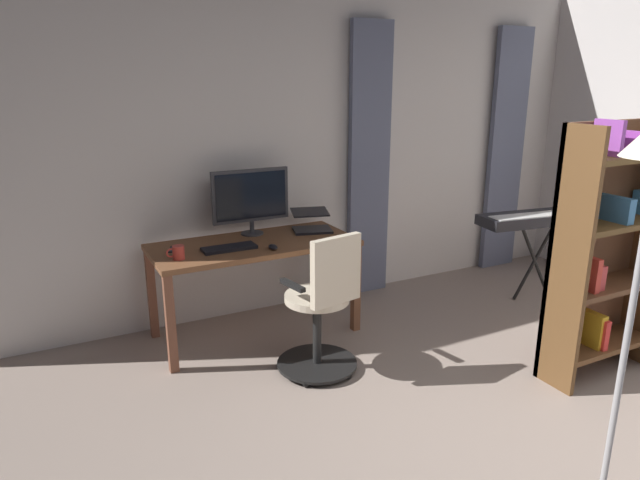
# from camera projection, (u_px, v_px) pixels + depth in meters

# --- Properties ---
(back_room_partition) EXTENTS (5.74, 0.10, 2.83)m
(back_room_partition) POSITION_uv_depth(u_px,v_px,m) (310.00, 143.00, 4.87)
(back_room_partition) COLOR silver
(back_room_partition) RESTS_ON ground
(curtain_left_panel) EXTENTS (0.43, 0.06, 2.43)m
(curtain_left_panel) POSITION_uv_depth(u_px,v_px,m) (506.00, 152.00, 5.80)
(curtain_left_panel) COLOR slate
(curtain_left_panel) RESTS_ON ground
(curtain_right_panel) EXTENTS (0.40, 0.06, 2.43)m
(curtain_right_panel) POSITION_uv_depth(u_px,v_px,m) (369.00, 163.00, 5.08)
(curtain_right_panel) COLOR slate
(curtain_right_panel) RESTS_ON ground
(desk) EXTENTS (1.54, 0.70, 0.75)m
(desk) POSITION_uv_depth(u_px,v_px,m) (254.00, 254.00, 4.34)
(desk) COLOR brown
(desk) RESTS_ON ground
(office_chair) EXTENTS (0.56, 0.56, 1.00)m
(office_chair) POSITION_uv_depth(u_px,v_px,m) (323.00, 309.00, 3.80)
(office_chair) COLOR black
(office_chair) RESTS_ON ground
(computer_monitor) EXTENTS (0.63, 0.18, 0.52)m
(computer_monitor) POSITION_uv_depth(u_px,v_px,m) (251.00, 197.00, 4.46)
(computer_monitor) COLOR #333338
(computer_monitor) RESTS_ON desk
(computer_keyboard) EXTENTS (0.39, 0.15, 0.02)m
(computer_keyboard) POSITION_uv_depth(u_px,v_px,m) (229.00, 248.00, 4.14)
(computer_keyboard) COLOR black
(computer_keyboard) RESTS_ON desk
(laptop) EXTENTS (0.39, 0.41, 0.15)m
(laptop) POSITION_uv_depth(u_px,v_px,m) (311.00, 223.00, 4.65)
(laptop) COLOR black
(laptop) RESTS_ON desk
(computer_mouse) EXTENTS (0.06, 0.10, 0.04)m
(computer_mouse) POSITION_uv_depth(u_px,v_px,m) (273.00, 247.00, 4.14)
(computer_mouse) COLOR black
(computer_mouse) RESTS_ON desk
(cell_phone_by_monitor) EXTENTS (0.11, 0.16, 0.01)m
(cell_phone_by_monitor) POSITION_uv_depth(u_px,v_px,m) (174.00, 249.00, 4.13)
(cell_phone_by_monitor) COLOR #232328
(cell_phone_by_monitor) RESTS_ON desk
(cell_phone_face_up) EXTENTS (0.07, 0.14, 0.01)m
(cell_phone_face_up) POSITION_uv_depth(u_px,v_px,m) (332.00, 240.00, 4.35)
(cell_phone_face_up) COLOR #333338
(cell_phone_face_up) RESTS_ON desk
(mug_tea) EXTENTS (0.13, 0.08, 0.10)m
(mug_tea) POSITION_uv_depth(u_px,v_px,m) (178.00, 253.00, 3.91)
(mug_tea) COLOR #CC3D33
(mug_tea) RESTS_ON desk
(bookshelf) EXTENTS (0.85, 0.30, 1.72)m
(bookshelf) POSITION_uv_depth(u_px,v_px,m) (603.00, 252.00, 3.74)
(bookshelf) COLOR brown
(bookshelf) RESTS_ON ground
(piano_keyboard) EXTENTS (1.16, 0.48, 0.81)m
(piano_keyboard) POSITION_uv_depth(u_px,v_px,m) (539.00, 220.00, 5.04)
(piano_keyboard) COLOR black
(piano_keyboard) RESTS_ON ground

